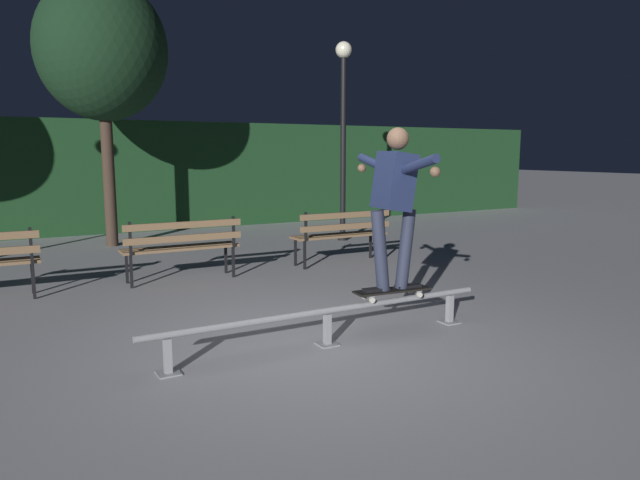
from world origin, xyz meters
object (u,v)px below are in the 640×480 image
Objects in this scene: lamp_post_right at (343,116)px; grind_rail at (327,317)px; park_bench_left_center at (182,243)px; tree_behind_benches at (102,50)px; park_bench_right_center at (342,231)px; skateboard at (392,291)px; skateboarder at (394,195)px.

grind_rail is at bearing -122.30° from lamp_post_right.
grind_rail is at bearing -82.50° from park_bench_left_center.
tree_behind_benches is 1.26× the size of lamp_post_right.
park_bench_right_center is 3.24m from lamp_post_right.
park_bench_right_center is (2.56, 0.00, 0.00)m from park_bench_left_center.
skateboard is 0.50× the size of park_bench_right_center.
lamp_post_right is (3.47, 5.49, 2.21)m from grind_rail.
lamp_post_right reaches higher than grind_rail.
park_bench_left_center is at bearing -150.47° from lamp_post_right.
skateboarder is at bearing -5.13° from skateboard.
tree_behind_benches is at bearing 102.13° from skateboarder.
park_bench_right_center is at bearing -121.31° from lamp_post_right.
skateboard is 3.57m from park_bench_right_center.
skateboarder is at bearing -113.05° from park_bench_right_center.
park_bench_left_center is 4.89m from lamp_post_right.
tree_behind_benches is 4.63m from lamp_post_right.
grind_rail is 3.92m from park_bench_right_center.
skateboard is at bearing 174.87° from skateboarder.
skateboarder is 0.97× the size of park_bench_left_center.
skateboarder is at bearing -77.87° from tree_behind_benches.
park_bench_left_center and park_bench_right_center have the same top height.
lamp_post_right is (1.34, 2.21, 1.94)m from park_bench_right_center.
tree_behind_benches is at bearing 128.04° from park_bench_right_center.
lamp_post_right is (3.90, 2.21, 1.94)m from park_bench_left_center.
skateboarder reaches higher than park_bench_left_center.
tree_behind_benches is at bearing 102.10° from skateboard.
park_bench_left_center is 0.41× the size of lamp_post_right.
skateboard is 0.16× the size of tree_behind_benches.
tree_behind_benches reaches higher than skateboarder.
lamp_post_right reaches higher than park_bench_right_center.
park_bench_left_center is (-1.16, 3.28, -0.83)m from skateboarder.
park_bench_right_center reaches higher than skateboard.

